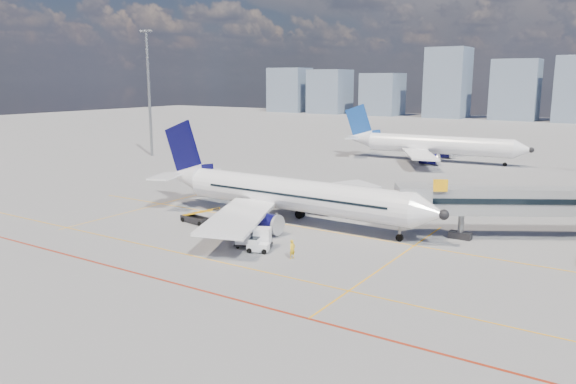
{
  "coord_description": "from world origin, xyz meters",
  "views": [
    {
      "loc": [
        31.92,
        -42.31,
        15.81
      ],
      "look_at": [
        0.3,
        6.71,
        4.0
      ],
      "focal_mm": 35.0,
      "sensor_mm": 36.0,
      "label": 1
    }
  ],
  "objects_px": {
    "main_aircraft": "(284,194)",
    "cargo_dolly": "(253,237)",
    "baggage_tug": "(257,245)",
    "ramp_worker": "(292,249)",
    "second_aircraft": "(431,145)",
    "belt_loader": "(197,218)"
  },
  "relations": [
    {
      "from": "ramp_worker",
      "to": "cargo_dolly",
      "type": "bearing_deg",
      "value": 93.29
    },
    {
      "from": "main_aircraft",
      "to": "cargo_dolly",
      "type": "bearing_deg",
      "value": -72.12
    },
    {
      "from": "main_aircraft",
      "to": "second_aircraft",
      "type": "relative_size",
      "value": 1.01
    },
    {
      "from": "main_aircraft",
      "to": "cargo_dolly",
      "type": "distance_m",
      "value": 10.39
    },
    {
      "from": "cargo_dolly",
      "to": "second_aircraft",
      "type": "bearing_deg",
      "value": 70.51
    },
    {
      "from": "main_aircraft",
      "to": "second_aircraft",
      "type": "bearing_deg",
      "value": 93.01
    },
    {
      "from": "main_aircraft",
      "to": "baggage_tug",
      "type": "relative_size",
      "value": 16.7
    },
    {
      "from": "main_aircraft",
      "to": "cargo_dolly",
      "type": "xyz_separation_m",
      "value": [
        2.94,
        -9.73,
        -2.16
      ]
    },
    {
      "from": "second_aircraft",
      "to": "main_aircraft",
      "type": "bearing_deg",
      "value": -92.11
    },
    {
      "from": "cargo_dolly",
      "to": "ramp_worker",
      "type": "bearing_deg",
      "value": -33.5
    },
    {
      "from": "baggage_tug",
      "to": "ramp_worker",
      "type": "height_order",
      "value": "ramp_worker"
    },
    {
      "from": "second_aircraft",
      "to": "belt_loader",
      "type": "relative_size",
      "value": 6.51
    },
    {
      "from": "belt_loader",
      "to": "main_aircraft",
      "type": "bearing_deg",
      "value": 45.5
    },
    {
      "from": "second_aircraft",
      "to": "baggage_tug",
      "type": "bearing_deg",
      "value": -88.85
    },
    {
      "from": "second_aircraft",
      "to": "belt_loader",
      "type": "bearing_deg",
      "value": -99.61
    },
    {
      "from": "cargo_dolly",
      "to": "ramp_worker",
      "type": "xyz_separation_m",
      "value": [
        4.94,
        -0.85,
        -0.19
      ]
    },
    {
      "from": "belt_loader",
      "to": "ramp_worker",
      "type": "height_order",
      "value": "belt_loader"
    },
    {
      "from": "main_aircraft",
      "to": "ramp_worker",
      "type": "relative_size",
      "value": 21.25
    },
    {
      "from": "belt_loader",
      "to": "second_aircraft",
      "type": "bearing_deg",
      "value": 93.18
    },
    {
      "from": "main_aircraft",
      "to": "cargo_dolly",
      "type": "height_order",
      "value": "main_aircraft"
    },
    {
      "from": "second_aircraft",
      "to": "belt_loader",
      "type": "height_order",
      "value": "second_aircraft"
    },
    {
      "from": "second_aircraft",
      "to": "cargo_dolly",
      "type": "xyz_separation_m",
      "value": [
        4.82,
        -64.65,
        -2.17
      ]
    }
  ]
}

